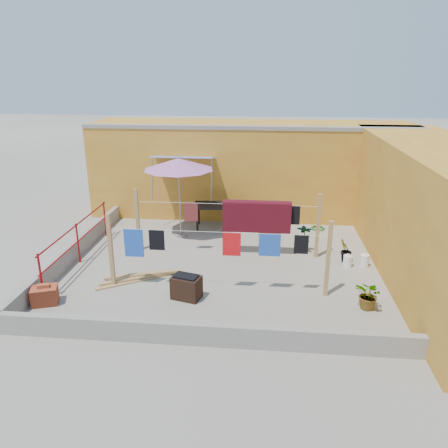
{
  "coord_description": "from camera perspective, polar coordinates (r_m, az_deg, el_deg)",
  "views": [
    {
      "loc": [
        1.07,
        -10.5,
        4.87
      ],
      "look_at": [
        -0.01,
        0.3,
        1.05
      ],
      "focal_mm": 35.0,
      "sensor_mm": 36.0,
      "label": 1
    }
  ],
  "objects": [
    {
      "name": "water_jug_b",
      "position": [
        12.07,
        17.85,
        -4.55
      ],
      "size": [
        0.24,
        0.24,
        0.37
      ],
      "color": "white",
      "rests_on": "ground"
    },
    {
      "name": "ground",
      "position": [
        11.63,
        -0.11,
        -5.37
      ],
      "size": [
        80.0,
        80.0,
        0.0
      ],
      "primitive_type": "plane",
      "color": "#9E998E",
      "rests_on": "ground"
    },
    {
      "name": "lumber_pile",
      "position": [
        11.01,
        -11.09,
        -6.89
      ],
      "size": [
        1.9,
        1.18,
        0.12
      ],
      "color": "tan",
      "rests_on": "ground"
    },
    {
      "name": "wall_back",
      "position": [
        15.55,
        3.48,
        7.25
      ],
      "size": [
        11.0,
        3.27,
        3.21
      ],
      "color": "gold",
      "rests_on": "ground"
    },
    {
      "name": "white_basin",
      "position": [
        8.85,
        -3.62,
        -13.73
      ],
      "size": [
        0.44,
        0.44,
        0.08
      ],
      "color": "white",
      "rests_on": "ground"
    },
    {
      "name": "parapet_front",
      "position": [
        8.41,
        -2.65,
        -14.2
      ],
      "size": [
        8.3,
        0.16,
        0.44
      ],
      "primitive_type": "cube",
      "color": "gray",
      "rests_on": "ground"
    },
    {
      "name": "red_railing",
      "position": [
        12.15,
        -18.6,
        -1.64
      ],
      "size": [
        0.05,
        4.2,
        1.1
      ],
      "color": "#9F0F17",
      "rests_on": "ground"
    },
    {
      "name": "water_jug_a",
      "position": [
        11.92,
        15.83,
        -4.68
      ],
      "size": [
        0.23,
        0.23,
        0.36
      ],
      "color": "white",
      "rests_on": "ground"
    },
    {
      "name": "brick_stack",
      "position": [
        10.48,
        -22.37,
        -8.62
      ],
      "size": [
        0.65,
        0.56,
        0.48
      ],
      "color": "#B24729",
      "rests_on": "ground"
    },
    {
      "name": "plant_back_b",
      "position": [
        14.43,
        6.43,
        1.03
      ],
      "size": [
        0.5,
        0.5,
        0.71
      ],
      "primitive_type": "imported",
      "rotation": [
        0.0,
        0.0,
        1.87
      ],
      "color": "#18561B",
      "rests_on": "ground"
    },
    {
      "name": "green_hose",
      "position": [
        14.51,
        12.15,
        -0.54
      ],
      "size": [
        0.46,
        0.46,
        0.07
      ],
      "color": "#176B1E",
      "rests_on": "ground"
    },
    {
      "name": "plant_right_b",
      "position": [
        12.11,
        15.57,
        -3.36
      ],
      "size": [
        0.47,
        0.46,
        0.66
      ],
      "primitive_type": "imported",
      "rotation": [
        0.0,
        0.0,
        3.89
      ],
      "color": "#18561B",
      "rests_on": "ground"
    },
    {
      "name": "plant_right_a",
      "position": [
        12.52,
        10.4,
        -1.78
      ],
      "size": [
        0.5,
        0.4,
        0.83
      ],
      "primitive_type": "imported",
      "rotation": [
        0.0,
        0.0,
        2.89
      ],
      "color": "#18561B",
      "rests_on": "ground"
    },
    {
      "name": "wall_right",
      "position": [
        11.75,
        26.01,
        1.22
      ],
      "size": [
        2.4,
        9.0,
        3.2
      ],
      "primitive_type": "cube",
      "color": "gold",
      "rests_on": "ground"
    },
    {
      "name": "patio_umbrella",
      "position": [
        13.07,
        -5.96,
        7.74
      ],
      "size": [
        2.42,
        2.42,
        2.51
      ],
      "color": "gray",
      "rests_on": "ground"
    },
    {
      "name": "parapet_left",
      "position": [
        12.59,
        -18.96,
        -3.4
      ],
      "size": [
        0.16,
        7.3,
        0.44
      ],
      "primitive_type": "cube",
      "color": "gray",
      "rests_on": "ground"
    },
    {
      "name": "outdoor_table",
      "position": [
        14.1,
        -0.4,
        2.28
      ],
      "size": [
        1.77,
        1.0,
        0.8
      ],
      "color": "black",
      "rests_on": "ground"
    },
    {
      "name": "plant_right_c",
      "position": [
        9.96,
        18.48,
        -8.84
      ],
      "size": [
        0.77,
        0.78,
        0.65
      ],
      "primitive_type": "imported",
      "rotation": [
        0.0,
        0.0,
        5.44
      ],
      "color": "#18561B",
      "rests_on": "ground"
    },
    {
      "name": "plant_back_a",
      "position": [
        13.67,
        5.35,
        0.15
      ],
      "size": [
        0.84,
        0.78,
        0.76
      ],
      "primitive_type": "imported",
      "rotation": [
        0.0,
        0.0,
        0.32
      ],
      "color": "#18561B",
      "rests_on": "ground"
    },
    {
      "name": "brazier",
      "position": [
        9.94,
        -4.93,
        -8.2
      ],
      "size": [
        0.72,
        0.58,
        0.57
      ],
      "color": "black",
      "rests_on": "ground"
    },
    {
      "name": "clothesline_rig",
      "position": [
        11.67,
        3.37,
        0.38
      ],
      "size": [
        5.09,
        2.35,
        1.8
      ],
      "color": "tan",
      "rests_on": "ground"
    }
  ]
}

